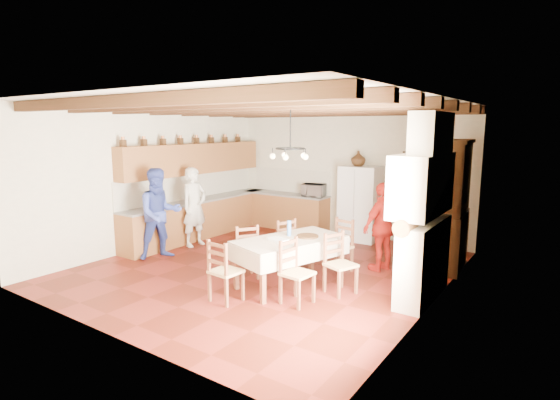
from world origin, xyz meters
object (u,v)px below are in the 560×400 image
(dining_table, at_px, (290,243))
(person_man, at_px, (194,207))
(hutch, at_px, (451,205))
(chair_end_far, at_px, (338,246))
(chair_right_far, at_px, (341,264))
(person_woman_blue, at_px, (160,214))
(refrigerator, at_px, (360,203))
(microwave, at_px, (314,190))
(chair_left_near, at_px, (244,251))
(chair_right_near, at_px, (297,272))
(chair_end_near, at_px, (226,270))
(chair_left_far, at_px, (281,243))
(person_woman_red, at_px, (383,227))

(dining_table, bearing_deg, person_man, 164.10)
(hutch, height_order, chair_end_far, hutch)
(chair_right_far, relative_size, person_woman_blue, 0.53)
(refrigerator, bearing_deg, microwave, 176.19)
(hutch, distance_m, chair_right_far, 2.62)
(chair_left_near, bearing_deg, chair_right_near, 105.12)
(dining_table, xyz_separation_m, chair_right_far, (0.85, 0.15, -0.23))
(chair_left_near, xyz_separation_m, chair_right_near, (1.35, -0.43, 0.00))
(chair_left_near, distance_m, microwave, 3.69)
(chair_right_far, relative_size, microwave, 1.75)
(hutch, relative_size, person_man, 1.36)
(chair_end_near, bearing_deg, dining_table, -106.59)
(hutch, bearing_deg, person_man, -167.70)
(chair_end_far, xyz_separation_m, person_man, (-3.41, -0.19, 0.39))
(hutch, xyz_separation_m, chair_end_far, (-1.57, -1.37, -0.70))
(chair_end_far, xyz_separation_m, microwave, (-1.89, 2.37, 0.57))
(chair_left_near, distance_m, chair_left_far, 0.79)
(chair_end_near, height_order, person_woman_blue, person_woman_blue)
(chair_right_far, xyz_separation_m, microwave, (-2.40, 3.29, 0.57))
(refrigerator, relative_size, chair_right_far, 1.78)
(chair_end_near, bearing_deg, person_woman_blue, -16.00)
(chair_end_near, bearing_deg, chair_right_far, -131.34)
(hutch, relative_size, chair_left_near, 2.46)
(chair_left_far, distance_m, chair_right_near, 1.62)
(chair_right_near, height_order, person_man, person_man)
(person_woman_blue, distance_m, microwave, 3.87)
(refrigerator, xyz_separation_m, hutch, (2.20, -0.96, 0.33))
(hutch, relative_size, microwave, 4.30)
(chair_left_near, bearing_deg, person_woman_blue, -56.24)
(chair_right_near, height_order, chair_end_near, same)
(chair_left_near, height_order, chair_right_near, same)
(person_woman_blue, bearing_deg, person_woman_red, -41.10)
(hutch, distance_m, person_woman_blue, 5.53)
(refrigerator, relative_size, chair_end_near, 1.78)
(chair_right_near, xyz_separation_m, person_woman_red, (0.45, 2.18, 0.33))
(person_woman_blue, xyz_separation_m, person_woman_red, (3.91, 1.78, -0.09))
(chair_left_near, relative_size, person_woman_blue, 0.53)
(chair_left_near, distance_m, chair_end_near, 1.05)
(chair_end_far, distance_m, person_woman_red, 0.88)
(chair_left_near, distance_m, chair_right_near, 1.42)
(dining_table, height_order, person_woman_red, person_woman_red)
(person_woman_blue, bearing_deg, chair_end_near, -85.65)
(chair_left_near, height_order, microwave, microwave)
(person_man, relative_size, person_woman_blue, 0.96)
(hutch, height_order, chair_right_near, hutch)
(hutch, relative_size, chair_end_far, 2.46)
(microwave, bearing_deg, chair_end_near, -88.45)
(chair_right_near, relative_size, microwave, 1.75)
(refrigerator, xyz_separation_m, person_man, (-2.78, -2.52, 0.01))
(refrigerator, distance_m, chair_end_far, 2.44)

